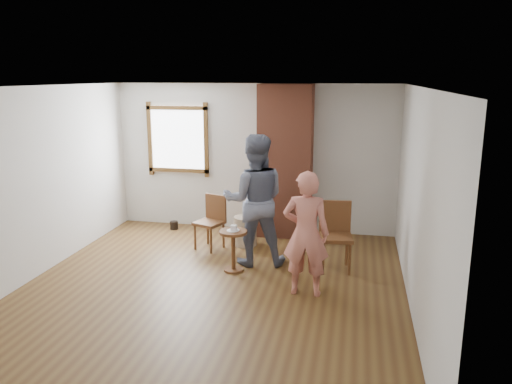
{
  "coord_description": "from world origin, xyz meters",
  "views": [
    {
      "loc": [
        1.79,
        -5.81,
        2.74
      ],
      "look_at": [
        0.44,
        0.8,
        1.15
      ],
      "focal_mm": 35.0,
      "sensor_mm": 36.0,
      "label": 1
    }
  ],
  "objects_px": {
    "dining_chair_right": "(335,232)",
    "person_pink": "(306,234)",
    "man": "(255,200)",
    "side_table": "(233,244)",
    "dining_chair_left": "(212,219)",
    "stoneware_crock": "(245,231)"
  },
  "relations": [
    {
      "from": "dining_chair_left",
      "to": "person_pink",
      "type": "distance_m",
      "value": 2.23
    },
    {
      "from": "man",
      "to": "person_pink",
      "type": "bearing_deg",
      "value": 120.34
    },
    {
      "from": "dining_chair_left",
      "to": "side_table",
      "type": "height_order",
      "value": "dining_chair_left"
    },
    {
      "from": "dining_chair_left",
      "to": "stoneware_crock",
      "type": "bearing_deg",
      "value": 45.02
    },
    {
      "from": "stoneware_crock",
      "to": "dining_chair_right",
      "type": "relative_size",
      "value": 0.49
    },
    {
      "from": "person_pink",
      "to": "stoneware_crock",
      "type": "bearing_deg",
      "value": -55.53
    },
    {
      "from": "dining_chair_left",
      "to": "man",
      "type": "distance_m",
      "value": 1.09
    },
    {
      "from": "dining_chair_right",
      "to": "dining_chair_left",
      "type": "bearing_deg",
      "value": 158.42
    },
    {
      "from": "dining_chair_right",
      "to": "side_table",
      "type": "bearing_deg",
      "value": -171.48
    },
    {
      "from": "dining_chair_left",
      "to": "dining_chair_right",
      "type": "xyz_separation_m",
      "value": [
        1.99,
        -0.49,
        0.07
      ]
    },
    {
      "from": "dining_chair_right",
      "to": "man",
      "type": "relative_size",
      "value": 0.51
    },
    {
      "from": "man",
      "to": "side_table",
      "type": "bearing_deg",
      "value": 45.59
    },
    {
      "from": "side_table",
      "to": "man",
      "type": "bearing_deg",
      "value": 57.78
    },
    {
      "from": "man",
      "to": "dining_chair_right",
      "type": "bearing_deg",
      "value": 169.86
    },
    {
      "from": "stoneware_crock",
      "to": "dining_chair_left",
      "type": "height_order",
      "value": "dining_chair_left"
    },
    {
      "from": "dining_chair_right",
      "to": "side_table",
      "type": "height_order",
      "value": "dining_chair_right"
    },
    {
      "from": "dining_chair_right",
      "to": "person_pink",
      "type": "height_order",
      "value": "person_pink"
    },
    {
      "from": "dining_chair_left",
      "to": "person_pink",
      "type": "bearing_deg",
      "value": -19.32
    },
    {
      "from": "dining_chair_left",
      "to": "man",
      "type": "height_order",
      "value": "man"
    },
    {
      "from": "man",
      "to": "person_pink",
      "type": "distance_m",
      "value": 1.27
    },
    {
      "from": "side_table",
      "to": "stoneware_crock",
      "type": "bearing_deg",
      "value": 94.06
    },
    {
      "from": "stoneware_crock",
      "to": "person_pink",
      "type": "xyz_separation_m",
      "value": [
        1.16,
        -1.67,
        0.56
      ]
    }
  ]
}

